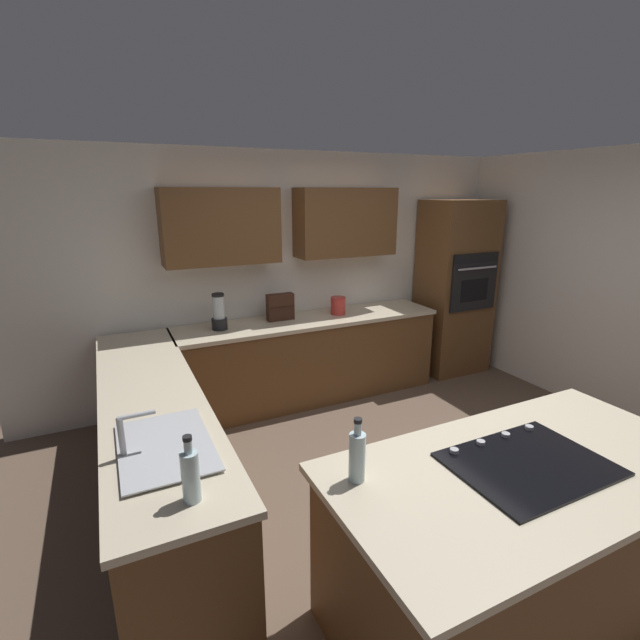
{
  "coord_description": "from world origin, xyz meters",
  "views": [
    {
      "loc": [
        2.0,
        2.47,
        2.2
      ],
      "look_at": [
        0.31,
        -1.05,
        1.08
      ],
      "focal_mm": 25.44,
      "sensor_mm": 36.0,
      "label": 1
    }
  ],
  "objects_px": {
    "blender": "(219,314)",
    "kettle": "(338,306)",
    "wall_oven": "(455,288)",
    "dish_soap_bottle": "(190,475)",
    "sink_unit": "(164,446)",
    "spice_rack": "(280,307)",
    "oil_bottle": "(357,455)",
    "cooktop": "(528,463)"
  },
  "relations": [
    {
      "from": "sink_unit",
      "to": "spice_rack",
      "type": "bearing_deg",
      "value": -125.13
    },
    {
      "from": "sink_unit",
      "to": "blender",
      "type": "height_order",
      "value": "blender"
    },
    {
      "from": "wall_oven",
      "to": "kettle",
      "type": "relative_size",
      "value": 11.08
    },
    {
      "from": "blender",
      "to": "kettle",
      "type": "bearing_deg",
      "value": -180.0
    },
    {
      "from": "blender",
      "to": "oil_bottle",
      "type": "bearing_deg",
      "value": 89.93
    },
    {
      "from": "kettle",
      "to": "blender",
      "type": "bearing_deg",
      "value": 0.0
    },
    {
      "from": "oil_bottle",
      "to": "dish_soap_bottle",
      "type": "bearing_deg",
      "value": -14.53
    },
    {
      "from": "cooktop",
      "to": "blender",
      "type": "distance_m",
      "value": 3.02
    },
    {
      "from": "blender",
      "to": "spice_rack",
      "type": "xyz_separation_m",
      "value": [
        -0.65,
        -0.05,
        -0.01
      ]
    },
    {
      "from": "wall_oven",
      "to": "kettle",
      "type": "bearing_deg",
      "value": -1.16
    },
    {
      "from": "wall_oven",
      "to": "cooktop",
      "type": "bearing_deg",
      "value": 54.08
    },
    {
      "from": "kettle",
      "to": "spice_rack",
      "type": "bearing_deg",
      "value": -4.55
    },
    {
      "from": "blender",
      "to": "oil_bottle",
      "type": "height_order",
      "value": "blender"
    },
    {
      "from": "kettle",
      "to": "cooktop",
      "type": "bearing_deg",
      "value": 80.6
    },
    {
      "from": "sink_unit",
      "to": "spice_rack",
      "type": "xyz_separation_m",
      "value": [
        -1.43,
        -2.03,
        0.12
      ]
    },
    {
      "from": "spice_rack",
      "to": "oil_bottle",
      "type": "distance_m",
      "value": 2.77
    },
    {
      "from": "sink_unit",
      "to": "dish_soap_bottle",
      "type": "xyz_separation_m",
      "value": [
        -0.06,
        0.48,
        0.11
      ]
    },
    {
      "from": "sink_unit",
      "to": "kettle",
      "type": "height_order",
      "value": "sink_unit"
    },
    {
      "from": "cooktop",
      "to": "oil_bottle",
      "type": "height_order",
      "value": "oil_bottle"
    },
    {
      "from": "spice_rack",
      "to": "oil_bottle",
      "type": "height_order",
      "value": "oil_bottle"
    },
    {
      "from": "wall_oven",
      "to": "spice_rack",
      "type": "height_order",
      "value": "wall_oven"
    },
    {
      "from": "dish_soap_bottle",
      "to": "oil_bottle",
      "type": "bearing_deg",
      "value": 165.47
    },
    {
      "from": "wall_oven",
      "to": "dish_soap_bottle",
      "type": "distance_m",
      "value": 4.36
    },
    {
      "from": "cooktop",
      "to": "kettle",
      "type": "bearing_deg",
      "value": -99.4
    },
    {
      "from": "blender",
      "to": "wall_oven",
      "type": "bearing_deg",
      "value": 179.36
    },
    {
      "from": "wall_oven",
      "to": "blender",
      "type": "relative_size",
      "value": 5.9
    },
    {
      "from": "kettle",
      "to": "oil_bottle",
      "type": "relative_size",
      "value": 0.6
    },
    {
      "from": "kettle",
      "to": "dish_soap_bottle",
      "type": "height_order",
      "value": "dish_soap_bottle"
    },
    {
      "from": "oil_bottle",
      "to": "wall_oven",
      "type": "bearing_deg",
      "value": -138.02
    },
    {
      "from": "sink_unit",
      "to": "kettle",
      "type": "distance_m",
      "value": 2.87
    },
    {
      "from": "spice_rack",
      "to": "blender",
      "type": "bearing_deg",
      "value": 4.55
    },
    {
      "from": "cooktop",
      "to": "dish_soap_bottle",
      "type": "distance_m",
      "value": 1.61
    },
    {
      "from": "kettle",
      "to": "sink_unit",
      "type": "bearing_deg",
      "value": 43.59
    },
    {
      "from": "sink_unit",
      "to": "blender",
      "type": "relative_size",
      "value": 1.97
    },
    {
      "from": "kettle",
      "to": "oil_bottle",
      "type": "bearing_deg",
      "value": 63.76
    },
    {
      "from": "oil_bottle",
      "to": "kettle",
      "type": "bearing_deg",
      "value": -116.24
    },
    {
      "from": "blender",
      "to": "dish_soap_bottle",
      "type": "distance_m",
      "value": 2.56
    },
    {
      "from": "sink_unit",
      "to": "oil_bottle",
      "type": "relative_size",
      "value": 2.21
    },
    {
      "from": "kettle",
      "to": "dish_soap_bottle",
      "type": "bearing_deg",
      "value": 50.59
    },
    {
      "from": "sink_unit",
      "to": "blender",
      "type": "xyz_separation_m",
      "value": [
        -0.78,
        -1.98,
        0.13
      ]
    },
    {
      "from": "wall_oven",
      "to": "spice_rack",
      "type": "bearing_deg",
      "value": -2.14
    },
    {
      "from": "spice_rack",
      "to": "dish_soap_bottle",
      "type": "distance_m",
      "value": 2.86
    }
  ]
}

